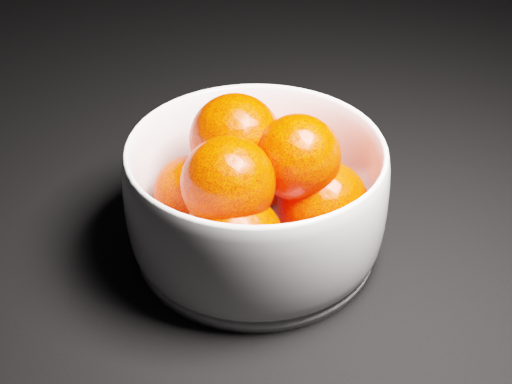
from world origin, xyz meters
TOP-DOWN VIEW (x-y plane):
  - bowl at (0.09, 0.25)m, footprint 0.21×0.21m
  - orange_pile at (0.09, 0.25)m, footprint 0.17×0.16m

SIDE VIEW (x-z plane):
  - bowl at x=0.09m, z-range 0.00..0.10m
  - orange_pile at x=0.09m, z-range 0.01..0.13m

